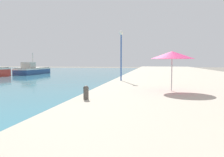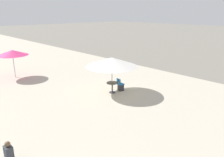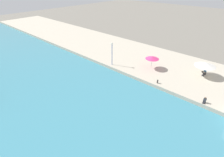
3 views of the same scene
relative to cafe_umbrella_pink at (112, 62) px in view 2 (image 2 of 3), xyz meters
The scene contains 5 objects.
cafe_umbrella_pink is the anchor object (origin of this frame).
cafe_umbrella_white 9.10m from the cafe_umbrella_pink, 113.26° to the left, with size 2.56×2.56×2.37m.
cafe_table 1.65m from the cafe_umbrella_pink, 122.76° to the right, with size 0.80×0.80×0.74m.
cafe_chair_left 1.97m from the cafe_umbrella_pink, 15.77° to the right, with size 0.48×0.45×0.91m.
person_at_quay 8.69m from the cafe_umbrella_pink, 160.20° to the right, with size 0.51×0.36×0.94m.
Camera 2 is at (-1.43, -3.01, 6.10)m, focal length 35.00 mm.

